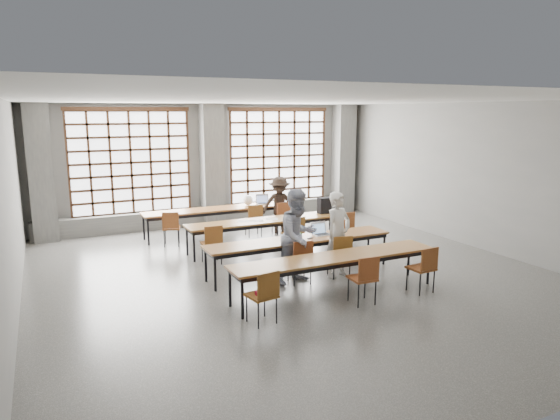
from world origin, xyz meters
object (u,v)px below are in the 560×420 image
at_px(desk_row_d, 336,259).
at_px(desk_row_a, 218,211).
at_px(chair_mid_left, 212,240).
at_px(student_male, 338,234).
at_px(chair_back_mid, 254,217).
at_px(chair_front_right, 340,252).
at_px(student_back, 280,205).
at_px(chair_near_left, 264,292).
at_px(desk_row_b, 268,222).
at_px(green_box, 296,236).
at_px(chair_mid_centre, 295,231).
at_px(red_pouch, 261,293).
at_px(chair_front_left, 301,257).
at_px(student_female, 298,236).
at_px(backpack, 324,206).
at_px(plastic_bag, 248,200).
at_px(mouse, 340,233).
at_px(desk_row_c, 300,241).
at_px(chair_mid_right, 345,225).
at_px(chair_near_right, 424,265).
at_px(laptop_front, 320,232).
at_px(chair_near_mid, 365,275).
at_px(phone, 310,238).
at_px(chair_back_right, 282,214).
at_px(laptop_back, 263,201).

bearing_deg(desk_row_d, desk_row_a, 95.13).
relative_size(chair_mid_left, student_male, 0.51).
bearing_deg(chair_back_mid, chair_front_right, -85.95).
bearing_deg(student_back, chair_near_left, -99.93).
distance_m(desk_row_b, student_back, 1.68).
distance_m(desk_row_a, green_box, 3.76).
bearing_deg(green_box, chair_front_right, -48.08).
distance_m(chair_mid_centre, red_pouch, 3.98).
height_order(desk_row_b, chair_front_left, chair_front_left).
xyz_separation_m(student_female, backpack, (2.06, 2.50, 0.01)).
distance_m(desk_row_d, chair_front_right, 0.98).
bearing_deg(plastic_bag, mouse, -82.28).
bearing_deg(chair_front_right, mouse, 59.06).
bearing_deg(backpack, desk_row_c, -131.32).
xyz_separation_m(chair_mid_right, chair_near_right, (-0.45, -3.35, 0.00)).
bearing_deg(chair_near_left, mouse, 37.18).
height_order(chair_front_right, laptop_front, laptop_front).
relative_size(chair_near_mid, phone, 6.77).
xyz_separation_m(chair_mid_left, red_pouch, (-0.26, -3.27, -0.04)).
bearing_deg(mouse, chair_mid_right, 53.29).
height_order(chair_mid_left, student_male, student_male).
distance_m(chair_back_right, red_pouch, 5.86).
bearing_deg(green_box, phone, -38.05).
relative_size(chair_mid_left, plastic_bag, 3.08).
xyz_separation_m(desk_row_b, mouse, (0.79, -1.97, 0.08)).
bearing_deg(chair_near_mid, chair_mid_centre, 83.53).
height_order(student_female, mouse, student_female).
relative_size(chair_back_right, student_male, 0.51).
relative_size(chair_back_right, chair_front_right, 1.00).
distance_m(desk_row_a, desk_row_c, 3.84).
bearing_deg(chair_back_mid, student_back, 9.07).
height_order(green_box, phone, green_box).
distance_m(chair_mid_left, chair_front_right, 2.81).
distance_m(chair_near_mid, mouse, 2.16).
relative_size(chair_front_left, chair_near_mid, 1.00).
distance_m(laptop_front, plastic_bag, 3.76).
height_order(chair_back_right, plastic_bag, plastic_bag).
bearing_deg(desk_row_d, red_pouch, -162.07).
xyz_separation_m(chair_mid_left, chair_mid_centre, (2.01, 0.00, 0.00)).
height_order(mouse, red_pouch, mouse).
xyz_separation_m(chair_mid_right, mouse, (-1.00, -1.34, 0.21)).
bearing_deg(student_male, chair_mid_left, 121.51).
bearing_deg(plastic_bag, desk_row_d, -94.70).
bearing_deg(laptop_back, desk_row_d, -99.55).
height_order(desk_row_d, chair_mid_centre, chair_mid_centre).
distance_m(phone, red_pouch, 2.65).
bearing_deg(chair_front_left, red_pouch, -136.70).
bearing_deg(chair_mid_left, phone, -41.13).
distance_m(chair_mid_right, phone, 2.28).
distance_m(desk_row_c, chair_near_right, 2.52).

